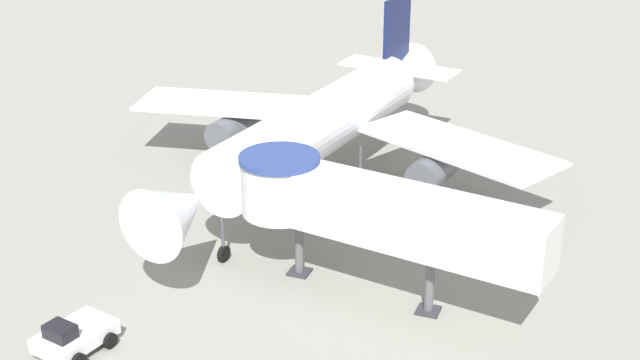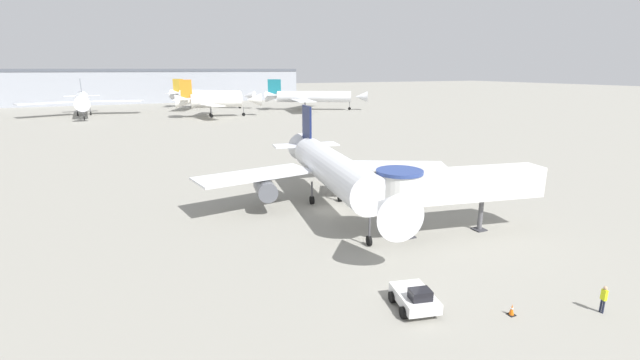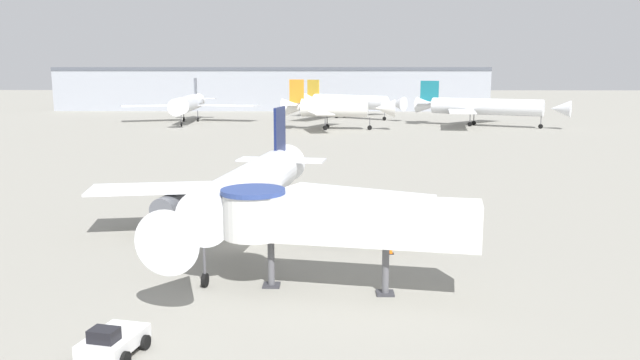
% 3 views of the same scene
% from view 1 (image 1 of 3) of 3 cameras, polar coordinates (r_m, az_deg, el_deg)
% --- Properties ---
extents(ground_plane, '(800.00, 800.00, 0.00)m').
position_cam_1_polar(ground_plane, '(55.77, -0.88, -0.76)').
color(ground_plane, gray).
extents(main_airplane, '(29.19, 30.48, 10.27)m').
position_cam_1_polar(main_airplane, '(54.55, 0.18, 3.58)').
color(main_airplane, silver).
rests_on(main_airplane, ground_plane).
extents(jet_bridge, '(16.12, 5.87, 6.33)m').
position_cam_1_polar(jet_bridge, '(42.71, 2.80, -1.77)').
color(jet_bridge, silver).
rests_on(jet_bridge, ground_plane).
extents(pushback_tug_white, '(3.06, 3.81, 1.68)m').
position_cam_1_polar(pushback_tug_white, '(41.51, -15.49, -9.61)').
color(pushback_tug_white, silver).
rests_on(pushback_tug_white, ground_plane).
extents(traffic_cone_starboard_wing, '(0.49, 0.49, 0.81)m').
position_cam_1_polar(traffic_cone_starboard_wing, '(50.62, 10.63, -3.32)').
color(traffic_cone_starboard_wing, black).
rests_on(traffic_cone_starboard_wing, ground_plane).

